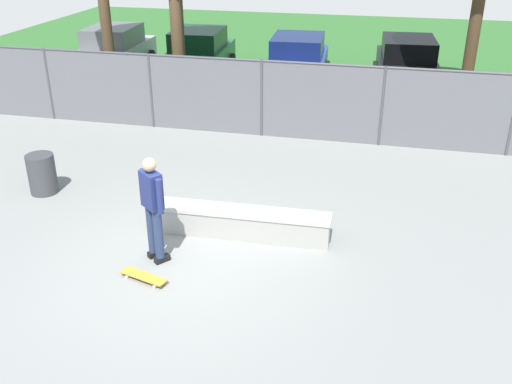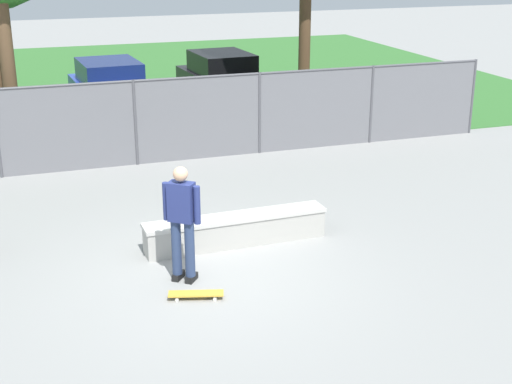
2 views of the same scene
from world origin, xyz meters
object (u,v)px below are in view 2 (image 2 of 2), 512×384
(concrete_ledge, at_px, (236,230))
(car_blue, at_px, (111,90))
(car_black, at_px, (223,80))
(skateboarder, at_px, (182,219))
(skateboard, at_px, (196,294))

(concrete_ledge, distance_m, car_blue, 9.93)
(concrete_ledge, relative_size, car_black, 0.74)
(car_blue, xyz_separation_m, car_black, (3.49, 0.45, 0.00))
(concrete_ledge, xyz_separation_m, car_blue, (-0.68, 9.89, 0.58))
(skateboarder, height_order, car_blue, skateboarder)
(skateboarder, relative_size, car_blue, 0.42)
(car_blue, bearing_deg, concrete_ledge, -86.05)
(concrete_ledge, height_order, car_blue, car_blue)
(skateboard, bearing_deg, car_black, 71.87)
(skateboard, bearing_deg, car_blue, 87.75)
(concrete_ledge, distance_m, skateboard, 2.06)
(car_black, bearing_deg, concrete_ledge, -105.17)
(concrete_ledge, relative_size, car_blue, 0.74)
(car_blue, height_order, car_black, same)
(skateboard, distance_m, car_black, 12.70)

